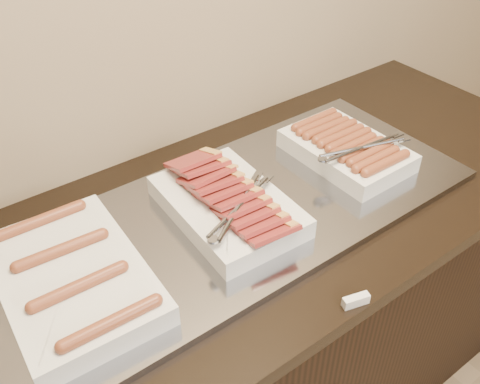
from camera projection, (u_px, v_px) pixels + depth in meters
The scene contains 6 objects.
counter at pixel (230, 337), 1.55m from camera, with size 2.06×0.76×0.90m.
warming_tray at pixel (236, 214), 1.28m from camera, with size 1.20×0.50×0.02m, color gray.
dish_left at pixel (72, 278), 1.06m from camera, with size 0.29×0.41×0.07m.
dish_center at pixel (228, 204), 1.24m from camera, with size 0.27×0.38×0.10m.
dish_right at pixel (347, 148), 1.42m from camera, with size 0.27×0.32×0.08m.
label_holder at pixel (356, 300), 1.07m from camera, with size 0.06×0.02×0.02m, color silver.
Camera 1 is at (-0.55, 1.34, 1.74)m, focal length 40.00 mm.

